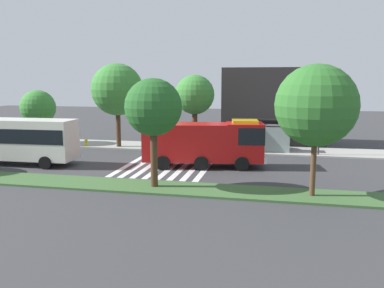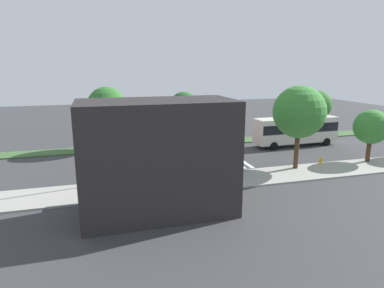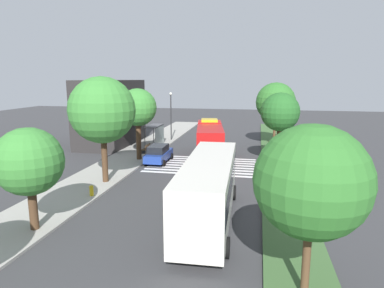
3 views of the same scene
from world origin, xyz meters
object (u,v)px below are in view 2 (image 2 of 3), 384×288
Objects in this scene: median_tree_west at (184,106)px; median_tree_center at (107,106)px; sidewalk_tree_east at (224,121)px; median_tree_far_west at (317,105)px; fire_hydrant at (321,161)px; sidewalk_tree_center at (299,112)px; parked_car_mid at (220,160)px; street_lamp at (96,143)px; fire_truck at (180,142)px; bench_near_shelter at (192,174)px; sidewalk_tree_west at (371,127)px; transit_bus at (296,129)px; bus_stop_shelter at (148,164)px.

median_tree_west is 0.90× the size of median_tree_center.
median_tree_far_west is (-19.74, -13.67, -0.73)m from sidewalk_tree_east.
fire_hydrant is at bearing -177.42° from sidewalk_tree_east.
sidewalk_tree_center is at bearing 8.62° from fire_hydrant.
median_tree_west is at bearing -86.59° from parked_car_mid.
street_lamp is at bearing 49.98° from median_tree_west.
bench_near_shelter is at bearing 75.68° from fire_truck.
median_tree_center is at bearing -48.18° from parked_car_mid.
sidewalk_tree_center is 1.16× the size of sidewalk_tree_east.
median_tree_far_west is 16.28m from fire_hydrant.
fire_truck is 1.49× the size of median_tree_far_west.
fire_truck is 7.99m from sidewalk_tree_east.
median_tree_far_west is (-11.96, -13.67, -1.20)m from sidewalk_tree_center.
sidewalk_tree_west reaches higher than bench_near_shelter.
transit_bus is 16.02× the size of fire_hydrant.
median_tree_west is at bearing -101.72° from bench_near_shelter.
median_tree_west is at bearing -89.02° from sidewalk_tree_east.
sidewalk_tree_center is 6.26m from fire_hydrant.
sidewalk_tree_center is 1.08× the size of median_tree_center.
bus_stop_shelter is (4.66, 7.11, -0.13)m from fire_truck.
median_tree_west is (8.01, -13.67, -0.69)m from sidewalk_tree_center.
sidewalk_tree_center reaches higher than median_tree_center.
median_tree_center is (6.71, -13.96, 4.79)m from bench_near_shelter.
bench_near_shelter is at bearing 34.36° from parked_car_mid.
street_lamp is (4.24, -0.66, 1.93)m from bus_stop_shelter.
sidewalk_tree_west is (-19.05, 6.85, 1.86)m from fire_truck.
street_lamp is at bearing 8.42° from parked_car_mid.
fire_truck reaches higher than transit_bus.
parked_car_mid is 4.96m from sidewalk_tree_east.
median_tree_far_west is at bearing -171.97° from fire_truck.
street_lamp is (24.88, 8.70, 1.65)m from transit_bus.
street_lamp is at bearing -2.01° from sidewalk_tree_east.
sidewalk_tree_west reaches higher than bus_stop_shelter.
sidewalk_tree_center reaches higher than median_tree_west.
parked_car_mid is at bearing 113.44° from fire_truck.
transit_bus reaches higher than bench_near_shelter.
sidewalk_tree_west is 14.04m from median_tree_far_west.
sidewalk_tree_west is at bearing 76.99° from median_tree_far_west.
sidewalk_tree_center is (-14.91, -0.26, 3.90)m from bus_stop_shelter.
bench_near_shelter is (0.66, 7.14, -1.43)m from fire_truck.
sidewalk_tree_east is at bearing -177.89° from bus_stop_shelter.
sidewalk_tree_center is (8.81, 0.00, 1.91)m from sidewalk_tree_west.
median_tree_center is at bearing -96.58° from street_lamp.
transit_bus is 9.75m from sidewalk_tree_west.
sidewalk_tree_east reaches higher than sidewalk_tree_west.
median_tree_west is at bearing -130.02° from street_lamp.
bench_near_shelter is 0.21× the size of median_tree_center.
bus_stop_shelter is at bearing 1.01° from sidewalk_tree_center.
sidewalk_tree_center is at bearing 137.20° from fire_truck.
fire_hydrant is (8.67, 13.17, -4.09)m from median_tree_far_west.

